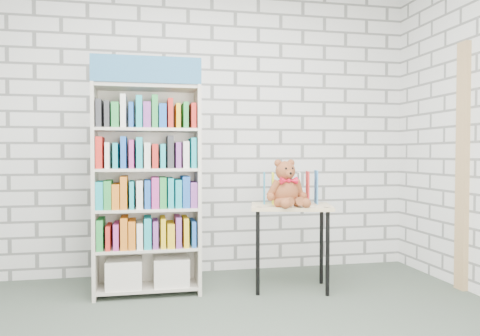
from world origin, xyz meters
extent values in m
cube|color=silver|center=(0.00, 2.00, 1.40)|extent=(4.50, 0.02, 2.80)
cube|color=beige|center=(-0.81, 1.35, 0.86)|extent=(0.03, 0.33, 1.71)
cube|color=beige|center=(0.02, 1.35, 0.86)|extent=(0.03, 0.33, 1.71)
cube|color=beige|center=(-0.40, 1.51, 0.86)|extent=(0.86, 0.02, 1.71)
cube|color=teal|center=(-0.40, 1.19, 1.82)|extent=(0.86, 0.02, 0.21)
cube|color=beige|center=(-0.40, 1.35, 0.06)|extent=(0.80, 0.31, 0.02)
cube|color=beige|center=(-0.40, 1.35, 0.38)|extent=(0.80, 0.31, 0.02)
cube|color=beige|center=(-0.40, 1.35, 0.70)|extent=(0.80, 0.31, 0.02)
cube|color=beige|center=(-0.40, 1.35, 1.03)|extent=(0.80, 0.31, 0.02)
cube|color=beige|center=(-0.40, 1.35, 1.35)|extent=(0.80, 0.31, 0.02)
cube|color=beige|center=(-0.40, 1.35, 1.70)|extent=(0.80, 0.31, 0.02)
cube|color=silver|center=(-0.59, 1.35, 0.18)|extent=(0.29, 0.27, 0.23)
cube|color=silver|center=(-0.21, 1.35, 0.18)|extent=(0.29, 0.27, 0.23)
cube|color=yellow|center=(-0.40, 1.34, 0.51)|extent=(0.80, 0.27, 0.23)
cube|color=blue|center=(-0.40, 1.34, 0.83)|extent=(0.80, 0.27, 0.23)
cube|color=green|center=(-0.40, 1.34, 1.15)|extent=(0.80, 0.27, 0.23)
cube|color=orange|center=(-0.40, 1.34, 1.48)|extent=(0.80, 0.27, 0.23)
cube|color=#DEC085|center=(0.80, 1.25, 0.71)|extent=(0.76, 0.61, 0.03)
cylinder|color=black|center=(0.49, 1.14, 0.35)|extent=(0.03, 0.03, 0.69)
cylinder|color=black|center=(0.57, 1.49, 0.35)|extent=(0.03, 0.03, 0.69)
cylinder|color=black|center=(1.04, 1.00, 0.35)|extent=(0.03, 0.03, 0.69)
cylinder|color=black|center=(1.12, 1.36, 0.35)|extent=(0.03, 0.03, 0.69)
cylinder|color=black|center=(0.50, 1.14, 0.72)|extent=(0.05, 0.05, 0.01)
cylinder|color=black|center=(1.03, 1.02, 0.72)|extent=(0.05, 0.05, 0.01)
cube|color=teal|center=(0.61, 1.40, 0.86)|extent=(0.06, 0.20, 0.28)
cube|color=#F7FF28|center=(0.68, 1.39, 0.86)|extent=(0.06, 0.20, 0.28)
cube|color=#FF581B|center=(0.75, 1.37, 0.86)|extent=(0.06, 0.20, 0.28)
cube|color=black|center=(0.83, 1.35, 0.86)|extent=(0.06, 0.20, 0.28)
cube|color=white|center=(0.90, 1.33, 0.86)|extent=(0.06, 0.20, 0.28)
cube|color=red|center=(0.98, 1.32, 0.86)|extent=(0.06, 0.20, 0.28)
cube|color=#3788CE|center=(1.05, 1.30, 0.86)|extent=(0.06, 0.20, 0.28)
ellipsoid|color=brown|center=(0.73, 1.18, 0.84)|extent=(0.23, 0.20, 0.23)
sphere|color=brown|center=(0.73, 1.17, 1.01)|extent=(0.17, 0.17, 0.17)
sphere|color=brown|center=(0.67, 1.18, 1.08)|extent=(0.06, 0.06, 0.06)
sphere|color=brown|center=(0.79, 1.20, 1.08)|extent=(0.06, 0.06, 0.06)
sphere|color=brown|center=(0.74, 1.11, 0.99)|extent=(0.07, 0.07, 0.07)
sphere|color=black|center=(0.71, 1.10, 1.04)|extent=(0.02, 0.02, 0.02)
sphere|color=black|center=(0.77, 1.11, 1.04)|extent=(0.02, 0.02, 0.02)
sphere|color=black|center=(0.75, 1.08, 1.00)|extent=(0.02, 0.02, 0.02)
cylinder|color=brown|center=(0.62, 1.14, 0.87)|extent=(0.12, 0.09, 0.16)
cylinder|color=brown|center=(0.85, 1.18, 0.87)|extent=(0.12, 0.11, 0.16)
sphere|color=brown|center=(0.59, 1.12, 0.81)|extent=(0.07, 0.07, 0.07)
sphere|color=brown|center=(0.88, 1.17, 0.81)|extent=(0.07, 0.07, 0.07)
cylinder|color=brown|center=(0.68, 1.05, 0.77)|extent=(0.14, 0.19, 0.09)
cylinder|color=brown|center=(0.81, 1.08, 0.77)|extent=(0.09, 0.18, 0.09)
sphere|color=brown|center=(0.67, 0.97, 0.76)|extent=(0.08, 0.08, 0.08)
sphere|color=brown|center=(0.85, 1.01, 0.76)|extent=(0.08, 0.08, 0.08)
cone|color=red|center=(0.70, 1.11, 0.94)|extent=(0.08, 0.07, 0.06)
cone|color=red|center=(0.78, 1.12, 0.94)|extent=(0.08, 0.07, 0.06)
sphere|color=red|center=(0.74, 1.11, 0.94)|extent=(0.04, 0.04, 0.04)
cube|color=tan|center=(2.23, 0.95, 1.05)|extent=(0.05, 0.12, 2.10)
camera|label=1|loc=(-0.41, -2.56, 1.16)|focal=35.00mm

